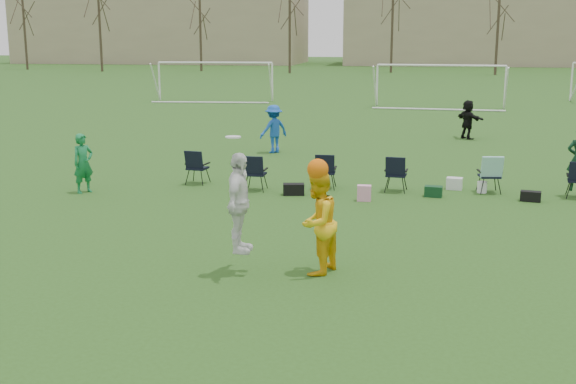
% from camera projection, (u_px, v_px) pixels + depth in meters
% --- Properties ---
extents(ground, '(260.00, 260.00, 0.00)m').
position_uv_depth(ground, '(257.00, 289.00, 11.92)').
color(ground, '#2A5019').
rests_on(ground, ground).
extents(fielder_green_near, '(0.64, 0.69, 1.58)m').
position_uv_depth(fielder_green_near, '(83.00, 163.00, 19.06)').
color(fielder_green_near, '#14753D').
rests_on(fielder_green_near, ground).
extents(fielder_blue, '(1.23, 1.22, 1.70)m').
position_uv_depth(fielder_blue, '(274.00, 129.00, 25.56)').
color(fielder_blue, '#184FB4').
rests_on(fielder_blue, ground).
extents(fielder_black, '(1.23, 1.45, 1.57)m').
position_uv_depth(fielder_black, '(468.00, 119.00, 29.01)').
color(fielder_black, black).
rests_on(fielder_black, ground).
extents(center_contest, '(2.04, 1.31, 2.45)m').
position_uv_depth(center_contest, '(286.00, 214.00, 12.48)').
color(center_contest, white).
rests_on(center_contest, ground).
extents(sideline_setup, '(10.86, 2.11, 1.82)m').
position_uv_depth(sideline_setup, '(404.00, 172.00, 19.21)').
color(sideline_setup, '#0D321C').
rests_on(sideline_setup, ground).
extents(goal_left, '(7.39, 0.76, 2.46)m').
position_uv_depth(goal_left, '(215.00, 70.00, 45.90)').
color(goal_left, white).
rests_on(goal_left, ground).
extents(goal_mid, '(7.40, 0.63, 2.46)m').
position_uv_depth(goal_mid, '(440.00, 74.00, 41.67)').
color(goal_mid, white).
rests_on(goal_mid, ground).
extents(tree_line, '(110.28, 3.28, 11.40)m').
position_uv_depth(tree_line, '(394.00, 26.00, 78.07)').
color(tree_line, '#382B21').
rests_on(tree_line, ground).
extents(building_row, '(126.00, 16.00, 13.00)m').
position_uv_depth(building_row, '(445.00, 22.00, 102.00)').
color(building_row, tan).
rests_on(building_row, ground).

